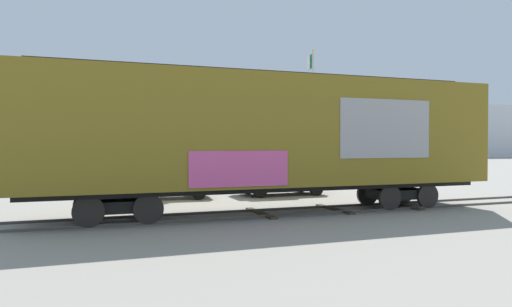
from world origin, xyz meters
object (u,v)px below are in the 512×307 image
at_px(freight_car, 273,134).
at_px(flagpole, 312,97).
at_px(parked_car_silver, 158,180).
at_px(parked_car_black, 280,176).

bearing_deg(freight_car, flagpole, 60.63).
relative_size(parked_car_silver, parked_car_black, 1.14).
height_order(freight_car, flagpole, flagpole).
height_order(parked_car_silver, parked_car_black, parked_car_black).
bearing_deg(flagpole, parked_car_silver, -151.13).
height_order(freight_car, parked_car_silver, freight_car).
xyz_separation_m(parked_car_silver, parked_car_black, (5.70, -0.04, 0.06)).
distance_m(freight_car, parked_car_black, 6.32).
xyz_separation_m(freight_car, parked_car_black, (2.23, 5.60, -1.90)).
distance_m(flagpole, parked_car_black, 7.97).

